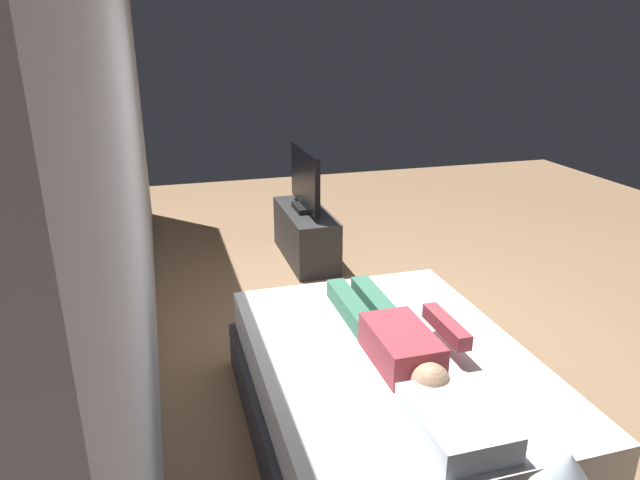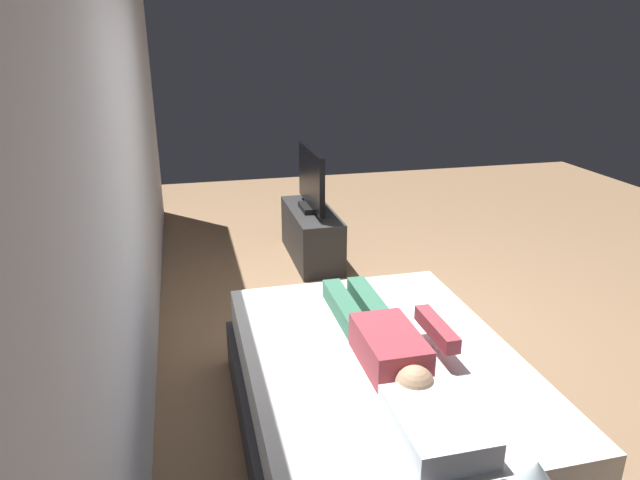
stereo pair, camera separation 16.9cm
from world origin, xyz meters
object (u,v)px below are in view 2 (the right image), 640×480
(tv_stand, at_px, (312,234))
(tv, at_px, (311,181))
(bed, at_px, (379,398))
(remote, at_px, (442,326))
(pillow, at_px, (436,425))
(person, at_px, (383,336))

(tv_stand, bearing_deg, tv, 0.00)
(bed, xyz_separation_m, remote, (0.18, -0.42, 0.29))
(pillow, height_order, tv_stand, pillow)
(pillow, relative_size, tv, 0.55)
(pillow, distance_m, person, 0.70)
(bed, height_order, pillow, pillow)
(bed, height_order, person, person)
(tv_stand, relative_size, tv, 1.25)
(remote, relative_size, tv_stand, 0.14)
(pillow, relative_size, tv_stand, 0.44)
(person, height_order, tv_stand, person)
(remote, distance_m, tv_stand, 2.54)
(remote, distance_m, tv, 2.53)
(tv, bearing_deg, person, 175.20)
(tv_stand, height_order, tv, tv)
(person, relative_size, tv_stand, 1.15)
(tv_stand, bearing_deg, remote, -175.89)
(remote, bearing_deg, tv, 4.11)
(pillow, distance_m, tv, 3.38)
(bed, bearing_deg, pillow, 180.00)
(pillow, xyz_separation_m, remote, (0.85, -0.42, -0.05))
(bed, relative_size, remote, 13.20)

